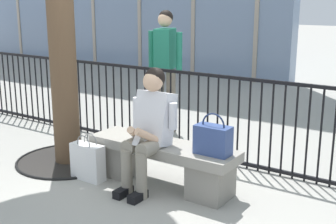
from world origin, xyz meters
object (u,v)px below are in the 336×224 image
at_px(stone_bench, 162,160).
at_px(shopping_bag, 88,161).
at_px(handbag_on_bench, 213,139).
at_px(bystander_at_railing, 165,62).
at_px(seated_person_with_phone, 149,126).

bearing_deg(stone_bench, shopping_bag, -155.99).
distance_m(handbag_on_bench, shopping_bag, 1.40).
height_order(stone_bench, bystander_at_railing, bystander_at_railing).
height_order(seated_person_with_phone, shopping_bag, seated_person_with_phone).
xyz_separation_m(seated_person_with_phone, shopping_bag, (-0.66, -0.20, -0.45)).
bearing_deg(seated_person_with_phone, shopping_bag, -163.51).
distance_m(stone_bench, bystander_at_railing, 2.11).
height_order(seated_person_with_phone, handbag_on_bench, seated_person_with_phone).
bearing_deg(bystander_at_railing, stone_bench, -55.99).
distance_m(seated_person_with_phone, handbag_on_bench, 0.66).
relative_size(seated_person_with_phone, shopping_bag, 2.44).
relative_size(handbag_on_bench, bystander_at_railing, 0.23).
xyz_separation_m(shopping_bag, bystander_at_railing, (-0.38, 1.97, 0.80)).
bearing_deg(seated_person_with_phone, bystander_at_railing, 120.48).
relative_size(shopping_bag, bystander_at_railing, 0.29).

